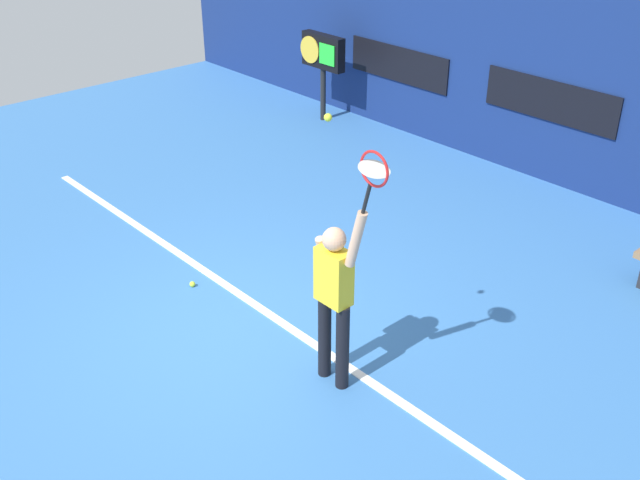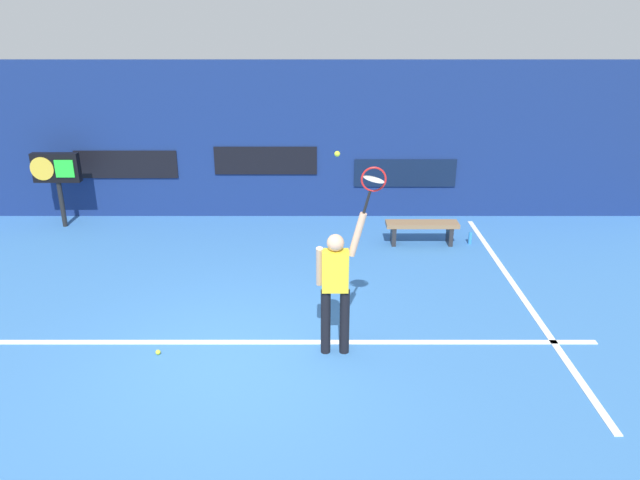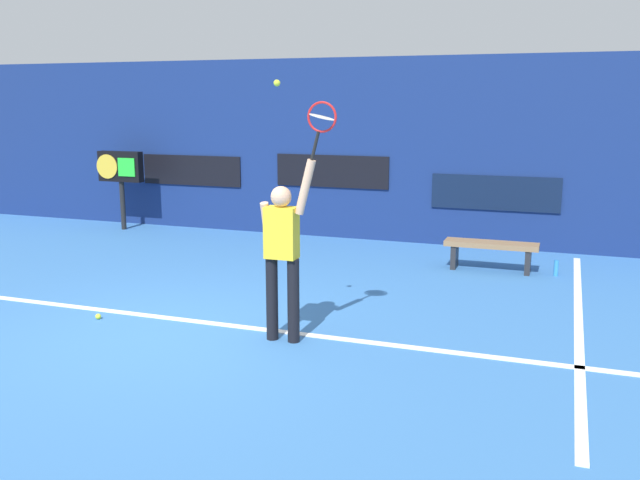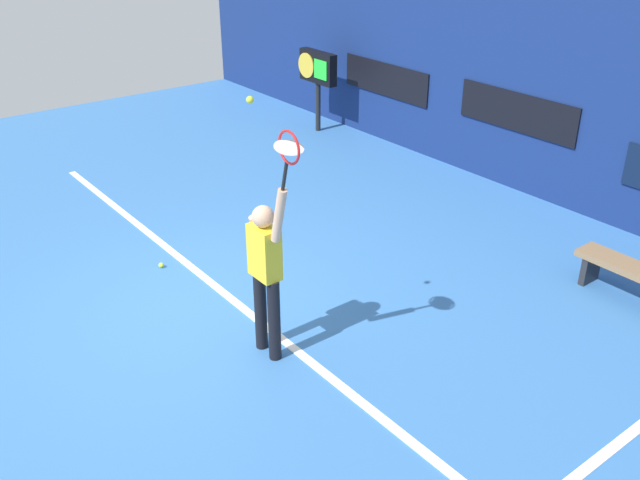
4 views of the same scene
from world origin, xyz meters
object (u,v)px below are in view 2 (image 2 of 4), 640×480
(tennis_racket, at_px, (371,182))
(water_bottle, at_px, (468,238))
(court_bench, at_px, (420,228))
(spare_ball, at_px, (156,353))
(tennis_ball, at_px, (335,154))
(scoreboard_clock, at_px, (53,171))
(tennis_player, at_px, (333,284))

(tennis_racket, height_order, water_bottle, tennis_racket)
(tennis_racket, height_order, court_bench, tennis_racket)
(court_bench, xyz_separation_m, spare_ball, (-4.15, -4.04, -0.30))
(tennis_ball, bearing_deg, water_bottle, 56.04)
(scoreboard_clock, xyz_separation_m, court_bench, (7.38, -1.02, -0.87))
(court_bench, distance_m, spare_ball, 5.79)
(water_bottle, bearing_deg, scoreboard_clock, 173.01)
(tennis_racket, distance_m, spare_ball, 3.65)
(court_bench, bearing_deg, tennis_racket, -108.64)
(tennis_player, bearing_deg, court_bench, 65.84)
(court_bench, xyz_separation_m, water_bottle, (0.96, 0.00, -0.22))
(court_bench, bearing_deg, water_bottle, 0.00)
(tennis_player, bearing_deg, tennis_racket, -0.55)
(spare_ball, bearing_deg, tennis_player, 1.75)
(tennis_racket, relative_size, water_bottle, 2.61)
(tennis_ball, height_order, scoreboard_clock, tennis_ball)
(tennis_racket, distance_m, water_bottle, 5.11)
(tennis_player, distance_m, tennis_racket, 1.43)
(tennis_player, height_order, tennis_racket, tennis_racket)
(spare_ball, bearing_deg, tennis_ball, -0.54)
(court_bench, bearing_deg, scoreboard_clock, 172.12)
(tennis_player, height_order, scoreboard_clock, tennis_player)
(tennis_ball, bearing_deg, tennis_player, 90.96)
(tennis_racket, distance_m, scoreboard_clock, 7.92)
(tennis_racket, xyz_separation_m, court_bench, (1.34, 3.97, -2.03))
(tennis_ball, xyz_separation_m, court_bench, (1.78, 4.06, -2.40))
(tennis_ball, xyz_separation_m, spare_ball, (-2.37, 0.02, -2.70))
(water_bottle, bearing_deg, spare_ball, -141.65)
(tennis_racket, bearing_deg, court_bench, 71.36)
(tennis_player, distance_m, court_bench, 4.40)
(tennis_ball, distance_m, water_bottle, 5.55)
(tennis_racket, xyz_separation_m, scoreboard_clock, (-6.04, 4.99, -1.16))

